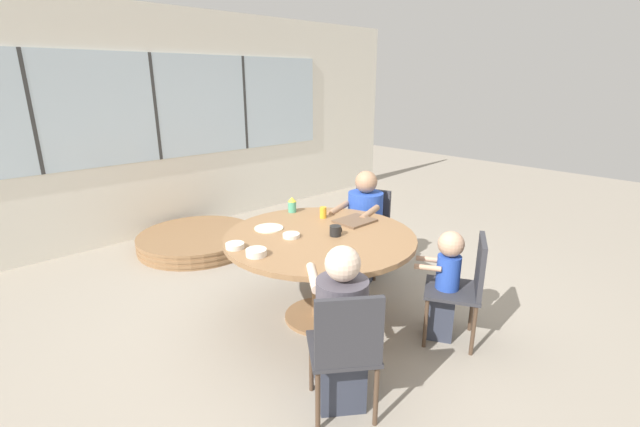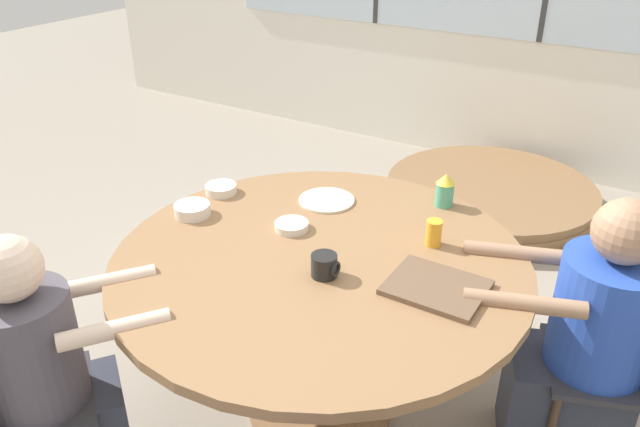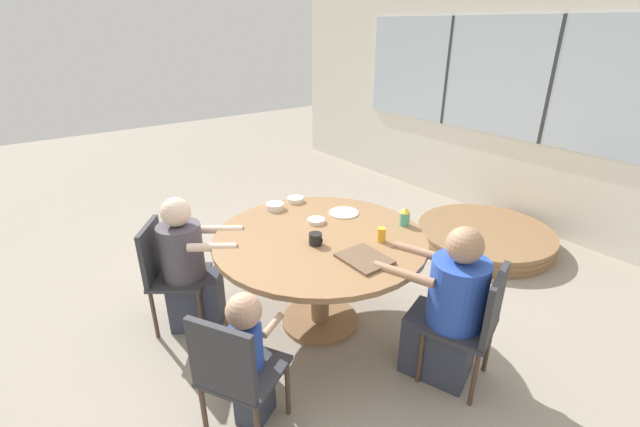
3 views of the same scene
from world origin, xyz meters
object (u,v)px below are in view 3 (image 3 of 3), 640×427
at_px(coffee_mug, 316,239).
at_px(juice_glass, 381,235).
at_px(chair_for_man_blue_shirt, 166,267).
at_px(chair_for_toddler, 234,370).
at_px(person_woman_green_shirt, 448,313).
at_px(bowl_cereal, 316,221).
at_px(folded_table_stack, 484,237).
at_px(person_toddler, 250,359).
at_px(chair_for_woman_green_shirt, 476,319).
at_px(bowl_white_shallow, 275,206).
at_px(bowl_fruit, 295,200).
at_px(person_man_blue_shirt, 189,271).
at_px(sippy_cup, 405,216).

xyz_separation_m(coffee_mug, juice_glass, (0.24, 0.40, 0.01)).
bearing_deg(juice_glass, chair_for_man_blue_shirt, -128.85).
relative_size(chair_for_toddler, juice_glass, 8.33).
xyz_separation_m(person_woman_green_shirt, bowl_cereal, (-1.12, -0.21, 0.29)).
bearing_deg(folded_table_stack, person_toddler, -80.97).
relative_size(coffee_mug, bowl_cereal, 0.73).
relative_size(chair_for_woman_green_shirt, bowl_white_shallow, 5.73).
distance_m(chair_for_toddler, person_woman_green_shirt, 1.37).
height_order(person_toddler, juice_glass, person_toddler).
distance_m(chair_for_man_blue_shirt, juice_glass, 1.60).
height_order(chair_for_man_blue_shirt, bowl_cereal, chair_for_man_blue_shirt).
bearing_deg(juice_glass, person_woman_green_shirt, 3.01).
height_order(chair_for_man_blue_shirt, folded_table_stack, chair_for_man_blue_shirt).
bearing_deg(bowl_fruit, chair_for_man_blue_shirt, -90.74).
distance_m(chair_for_man_blue_shirt, person_man_blue_shirt, 0.17).
bearing_deg(chair_for_woman_green_shirt, bowl_white_shallow, 83.05).
relative_size(person_man_blue_shirt, folded_table_stack, 0.76).
bearing_deg(bowl_white_shallow, chair_for_woman_green_shirt, 12.95).
distance_m(chair_for_man_blue_shirt, person_woman_green_shirt, 2.02).
xyz_separation_m(chair_for_toddler, folded_table_stack, (-0.56, 3.17, -0.42)).
height_order(chair_for_woman_green_shirt, bowl_fruit, chair_for_woman_green_shirt).
height_order(chair_for_woman_green_shirt, bowl_cereal, chair_for_woman_green_shirt).
distance_m(person_toddler, coffee_mug, 0.93).
relative_size(chair_for_toddler, bowl_white_shallow, 5.73).
bearing_deg(juice_glass, person_toddler, -81.36).
relative_size(chair_for_man_blue_shirt, person_toddler, 0.96).
distance_m(chair_for_woman_green_shirt, chair_for_man_blue_shirt, 2.18).
relative_size(chair_for_woman_green_shirt, sippy_cup, 5.89).
bearing_deg(bowl_fruit, bowl_white_shallow, -81.53).
xyz_separation_m(bowl_cereal, bowl_fruit, (-0.45, 0.11, 0.00)).
xyz_separation_m(person_woman_green_shirt, bowl_white_shallow, (-1.53, -0.33, 0.30)).
bearing_deg(person_toddler, sippy_cup, 70.09).
xyz_separation_m(chair_for_man_blue_shirt, bowl_fruit, (0.01, 1.15, 0.27)).
bearing_deg(chair_for_woman_green_shirt, folded_table_stack, 10.82).
distance_m(juice_glass, bowl_fruit, 0.98).
height_order(sippy_cup, bowl_cereal, sippy_cup).
relative_size(chair_for_toddler, bowl_fruit, 6.16).
xyz_separation_m(chair_for_toddler, bowl_fruit, (-1.23, 1.21, 0.27)).
height_order(coffee_mug, bowl_cereal, coffee_mug).
relative_size(chair_for_toddler, coffee_mug, 8.62).
xyz_separation_m(sippy_cup, bowl_white_shallow, (-0.85, -0.63, -0.05)).
bearing_deg(bowl_cereal, bowl_fruit, 166.43).
relative_size(chair_for_woman_green_shirt, chair_for_man_blue_shirt, 1.00).
relative_size(coffee_mug, sippy_cup, 0.68).
bearing_deg(person_woman_green_shirt, coffee_mug, 97.26).
bearing_deg(person_man_blue_shirt, sippy_cup, 96.36).
relative_size(person_toddler, bowl_cereal, 6.56).
bearing_deg(person_woman_green_shirt, person_man_blue_shirt, 107.18).
distance_m(chair_for_man_blue_shirt, chair_for_toddler, 1.24).
relative_size(chair_for_woman_green_shirt, bowl_cereal, 6.30).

